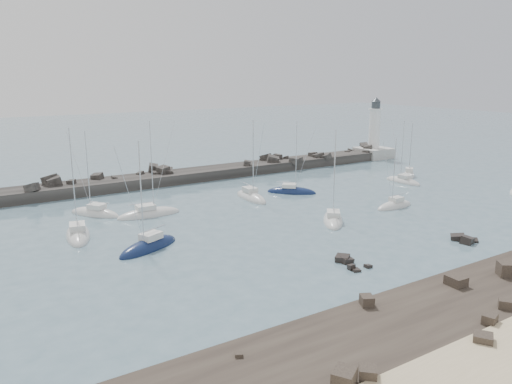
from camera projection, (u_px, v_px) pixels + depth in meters
ground at (321, 236)px, 60.84m from camera, size 400.00×400.00×0.00m
rock_shelf at (485, 304)px, 42.75m from camera, size 140.00×12.00×2.03m
rock_cluster_near at (347, 262)px, 51.95m from camera, size 2.63×4.21×1.23m
rock_cluster_far at (463, 241)px, 58.88m from camera, size 2.87×3.32×1.81m
breakwater at (149, 183)px, 88.03m from camera, size 115.00×7.80×5.03m
lighthouse at (374, 144)px, 115.75m from camera, size 7.00×7.00×14.60m
sailboat_1 at (95, 214)px, 69.64m from camera, size 6.70×7.90×12.68m
sailboat_2 at (149, 247)px, 56.27m from camera, size 8.69×5.81×13.40m
sailboat_3 at (78, 235)px, 60.52m from camera, size 4.49×9.30×14.15m
sailboat_4 at (149, 215)px, 69.28m from camera, size 9.09×3.08×14.13m
sailboat_5 at (251, 198)px, 78.51m from camera, size 3.10×8.57×13.49m
sailboat_6 at (333, 220)px, 66.60m from camera, size 7.18×8.05×13.07m
sailboat_7 at (291, 192)px, 82.37m from camera, size 7.57×7.36×12.72m
sailboat_8 at (394, 206)px, 73.52m from camera, size 7.02×2.46×11.13m
sailboat_9 at (403, 182)px, 90.14m from camera, size 2.44×7.61×12.02m
sailboat_11 at (409, 175)px, 95.59m from camera, size 6.55×6.03×11.09m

